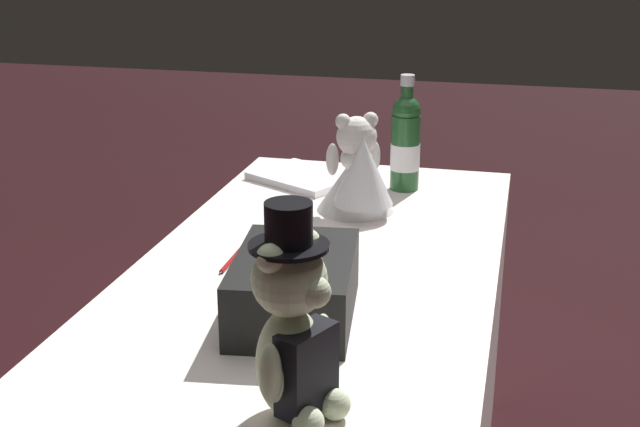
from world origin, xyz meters
TOP-DOWN VIEW (x-y plane):
  - reception_table at (0.00, 0.00)m, footprint 1.45×0.72m
  - teddy_bear_groom at (0.58, 0.10)m, footprint 0.13×0.14m
  - teddy_bear_bride at (-0.31, 0.02)m, footprint 0.24×0.22m
  - champagne_bottle at (-0.52, 0.10)m, footprint 0.08×0.08m
  - signing_pen at (0.05, -0.17)m, footprint 0.15×0.01m
  - gift_case_black at (0.27, 0.02)m, footprint 0.33×0.24m
  - guestbook at (-0.53, -0.17)m, footprint 0.29×0.32m

SIDE VIEW (x-z plane):
  - reception_table at x=0.00m, z-range 0.00..0.73m
  - signing_pen at x=0.05m, z-range 0.73..0.74m
  - guestbook at x=-0.53m, z-range 0.73..0.75m
  - gift_case_black at x=0.27m, z-range 0.73..0.84m
  - teddy_bear_bride at x=-0.31m, z-range 0.71..0.94m
  - champagne_bottle at x=-0.52m, z-range 0.70..1.00m
  - teddy_bear_groom at x=0.58m, z-range 0.70..1.02m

